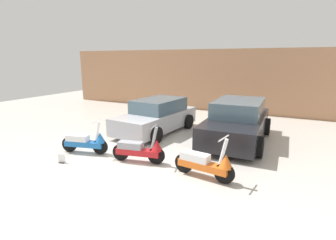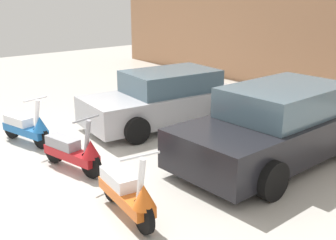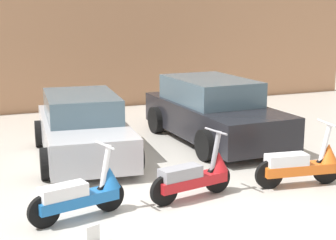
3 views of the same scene
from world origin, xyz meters
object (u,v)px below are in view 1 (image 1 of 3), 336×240
scooter_front_center (206,163)px  car_rear_left (157,116)px  scooter_front_right (140,149)px  car_rear_center (237,122)px  placard_near_left_scooter (62,159)px  scooter_front_left (86,141)px

scooter_front_center → car_rear_left: size_ratio=0.40×
scooter_front_right → car_rear_left: bearing=99.2°
scooter_front_center → car_rear_center: car_rear_center is taller
scooter_front_center → placard_near_left_scooter: size_ratio=6.09×
scooter_front_left → car_rear_center: bearing=27.3°
car_rear_left → placard_near_left_scooter: size_ratio=15.27×
scooter_front_left → scooter_front_right: 1.89m
scooter_front_left → scooter_front_right: size_ratio=0.98×
scooter_front_left → scooter_front_center: bearing=-14.3°
placard_near_left_scooter → scooter_front_center: bearing=12.3°
scooter_front_center → car_rear_center: bearing=97.7°
scooter_front_right → car_rear_center: bearing=47.1°
car_rear_center → placard_near_left_scooter: (-3.94, -4.24, -0.57)m
scooter_front_right → car_rear_center: (1.98, 3.22, 0.30)m
car_rear_center → placard_near_left_scooter: bearing=-44.4°
car_rear_left → placard_near_left_scooter: 4.15m
scooter_front_center → placard_near_left_scooter: 4.02m
car_rear_left → scooter_front_center: bearing=50.1°
scooter_front_center → car_rear_left: (-3.10, 3.18, 0.23)m
scooter_front_right → car_rear_center: 3.79m
scooter_front_left → car_rear_center: car_rear_center is taller
car_rear_center → placard_near_left_scooter: car_rear_center is taller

